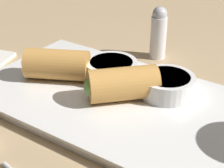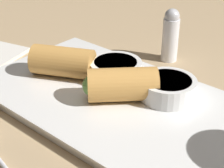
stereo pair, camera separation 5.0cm
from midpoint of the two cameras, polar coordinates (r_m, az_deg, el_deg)
table_surface at (r=50.70cm, az=-2.14°, el=-2.79°), size 180.00×140.00×2.00cm
serving_plate at (r=47.64cm, az=-3.01°, el=-2.61°), size 35.19×20.87×1.50cm
roll_front_left at (r=45.51cm, az=-1.95°, el=-0.11°), size 8.91×8.94×4.15cm
roll_front_right at (r=51.36cm, az=-11.57°, el=2.88°), size 9.44×7.52×4.15cm
dipping_bowl_near at (r=50.74cm, az=-2.94°, el=2.22°), size 7.12×7.12×2.49cm
dipping_bowl_far at (r=47.16cm, az=5.35°, el=-0.11°), size 7.12×7.12×2.49cm
salt_shaker at (r=59.40cm, az=4.71°, el=7.77°), size 2.56×2.56×8.42cm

